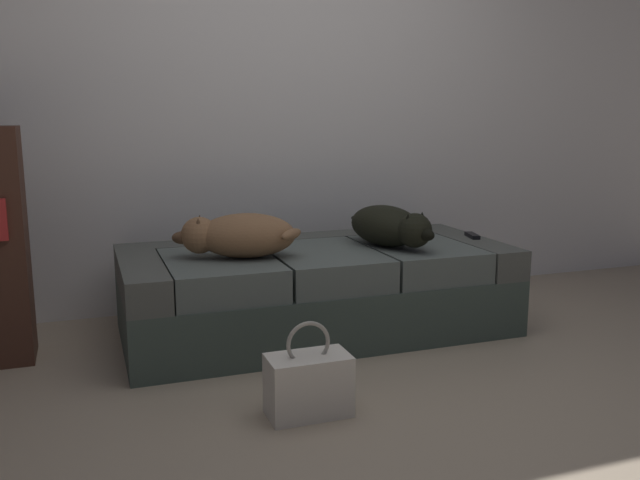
# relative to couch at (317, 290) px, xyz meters

# --- Properties ---
(ground_plane) EXTENTS (10.00, 10.00, 0.00)m
(ground_plane) POSITION_rel_couch_xyz_m (0.00, -1.13, -0.23)
(ground_plane) COLOR tan
(back_wall) EXTENTS (6.40, 0.10, 2.80)m
(back_wall) POSITION_rel_couch_xyz_m (0.00, 0.70, 1.17)
(back_wall) COLOR silver
(back_wall) RESTS_ON ground
(couch) EXTENTS (2.02, 0.93, 0.46)m
(couch) POSITION_rel_couch_xyz_m (0.00, 0.00, 0.00)
(couch) COLOR #3C4A42
(couch) RESTS_ON ground
(dog_tan) EXTENTS (0.64, 0.38, 0.22)m
(dog_tan) POSITION_rel_couch_xyz_m (-0.44, -0.10, 0.34)
(dog_tan) COLOR #88603F
(dog_tan) RESTS_ON couch
(dog_dark) EXTENTS (0.39, 0.62, 0.22)m
(dog_dark) POSITION_rel_couch_xyz_m (0.38, -0.11, 0.34)
(dog_dark) COLOR black
(dog_dark) RESTS_ON couch
(tv_remote) EXTENTS (0.08, 0.16, 0.02)m
(tv_remote) POSITION_rel_couch_xyz_m (0.94, -0.02, 0.24)
(tv_remote) COLOR black
(tv_remote) RESTS_ON couch
(handbag) EXTENTS (0.32, 0.18, 0.38)m
(handbag) POSITION_rel_couch_xyz_m (-0.37, -0.95, -0.10)
(handbag) COLOR silver
(handbag) RESTS_ON ground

